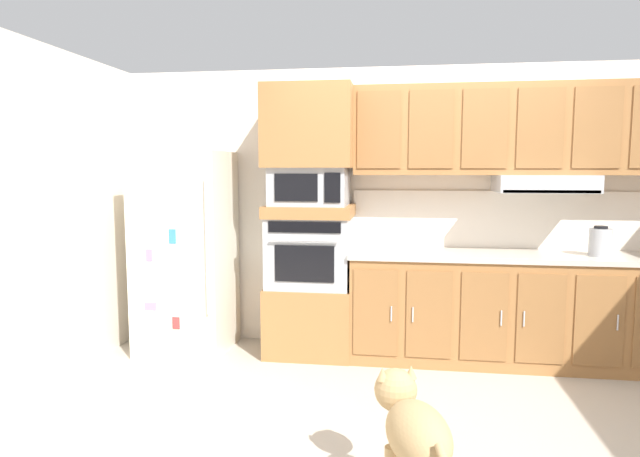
# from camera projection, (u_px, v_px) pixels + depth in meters

# --- Properties ---
(ground_plane) EXTENTS (9.60, 9.60, 0.00)m
(ground_plane) POSITION_uv_depth(u_px,v_px,m) (428.00, 393.00, 3.90)
(ground_plane) COLOR #B2A899
(back_kitchen_wall) EXTENTS (6.20, 0.12, 2.50)m
(back_kitchen_wall) POSITION_uv_depth(u_px,v_px,m) (425.00, 209.00, 4.86)
(back_kitchen_wall) COLOR silver
(back_kitchen_wall) RESTS_ON ground
(side_panel_left) EXTENTS (0.12, 7.10, 2.50)m
(side_panel_left) POSITION_uv_depth(u_px,v_px,m) (63.00, 216.00, 4.17)
(side_panel_left) COLOR silver
(side_panel_left) RESTS_ON ground
(refrigerator) EXTENTS (0.76, 0.73, 1.76)m
(refrigerator) POSITION_uv_depth(u_px,v_px,m) (186.00, 252.00, 4.78)
(refrigerator) COLOR silver
(refrigerator) RESTS_ON ground
(oven_base_cabinet) EXTENTS (0.74, 0.62, 0.60)m
(oven_base_cabinet) POSITION_uv_depth(u_px,v_px,m) (310.00, 319.00, 4.75)
(oven_base_cabinet) COLOR #996638
(oven_base_cabinet) RESTS_ON ground
(built_in_oven) EXTENTS (0.70, 0.62, 0.60)m
(built_in_oven) POSITION_uv_depth(u_px,v_px,m) (310.00, 251.00, 4.68)
(built_in_oven) COLOR #A8AAAF
(built_in_oven) RESTS_ON oven_base_cabinet
(appliance_mid_shelf) EXTENTS (0.74, 0.62, 0.10)m
(appliance_mid_shelf) POSITION_uv_depth(u_px,v_px,m) (310.00, 211.00, 4.65)
(appliance_mid_shelf) COLOR #996638
(appliance_mid_shelf) RESTS_ON built_in_oven
(microwave) EXTENTS (0.64, 0.54, 0.32)m
(microwave) POSITION_uv_depth(u_px,v_px,m) (310.00, 187.00, 4.62)
(microwave) COLOR #A8AAAF
(microwave) RESTS_ON appliance_mid_shelf
(appliance_upper_cabinet) EXTENTS (0.74, 0.62, 0.68)m
(appliance_upper_cabinet) POSITION_uv_depth(u_px,v_px,m) (310.00, 127.00, 4.57)
(appliance_upper_cabinet) COLOR #996638
(appliance_upper_cabinet) RESTS_ON microwave
(lower_cabinet_run) EXTENTS (2.97, 0.63, 0.88)m
(lower_cabinet_run) POSITION_uv_depth(u_px,v_px,m) (531.00, 311.00, 4.46)
(lower_cabinet_run) COLOR #996638
(lower_cabinet_run) RESTS_ON ground
(countertop_slab) EXTENTS (3.01, 0.64, 0.04)m
(countertop_slab) POSITION_uv_depth(u_px,v_px,m) (534.00, 256.00, 4.42)
(countertop_slab) COLOR #BCB2A3
(countertop_slab) RESTS_ON lower_cabinet_run
(backsplash_panel) EXTENTS (3.01, 0.02, 0.50)m
(backsplash_panel) POSITION_uv_depth(u_px,v_px,m) (527.00, 220.00, 4.67)
(backsplash_panel) COLOR white
(backsplash_panel) RESTS_ON countertop_slab
(upper_cabinet_with_hood) EXTENTS (2.97, 0.48, 0.88)m
(upper_cabinet_with_hood) POSITION_uv_depth(u_px,v_px,m) (536.00, 133.00, 4.43)
(upper_cabinet_with_hood) COLOR #996638
(upper_cabinet_with_hood) RESTS_ON backsplash_panel
(electric_kettle) EXTENTS (0.17, 0.17, 0.24)m
(electric_kettle) POSITION_uv_depth(u_px,v_px,m) (600.00, 242.00, 4.28)
(electric_kettle) COLOR #A8AAAF
(electric_kettle) RESTS_ON countertop_slab
(dog) EXTENTS (0.40, 0.82, 0.65)m
(dog) POSITION_uv_depth(u_px,v_px,m) (412.00, 429.00, 2.43)
(dog) COLOR tan
(dog) RESTS_ON ground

